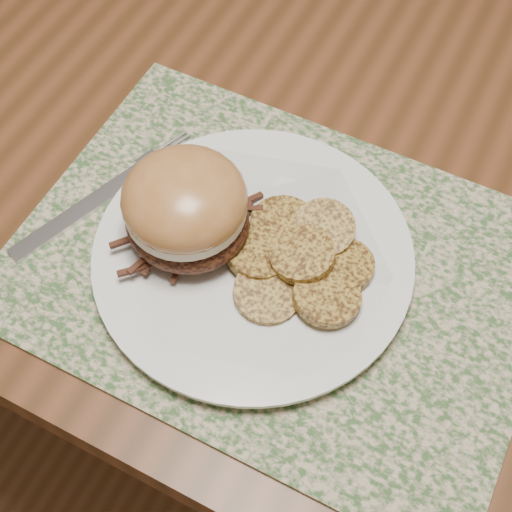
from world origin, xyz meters
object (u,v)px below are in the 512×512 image
(pork_sandwich, at_px, (186,208))
(fork, at_px, (107,193))
(dining_table, at_px, (409,152))
(dinner_plate, at_px, (253,256))

(pork_sandwich, relative_size, fork, 0.62)
(dining_table, relative_size, pork_sandwich, 12.30)
(dining_table, relative_size, fork, 7.60)
(dining_table, bearing_deg, pork_sandwich, -115.62)
(dinner_plate, bearing_deg, dining_table, 74.96)
(dinner_plate, height_order, pork_sandwich, pork_sandwich)
(dining_table, distance_m, fork, 0.34)
(dining_table, xyz_separation_m, dinner_plate, (-0.07, -0.25, 0.09))
(dining_table, height_order, fork, fork)
(dining_table, bearing_deg, fork, -131.74)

